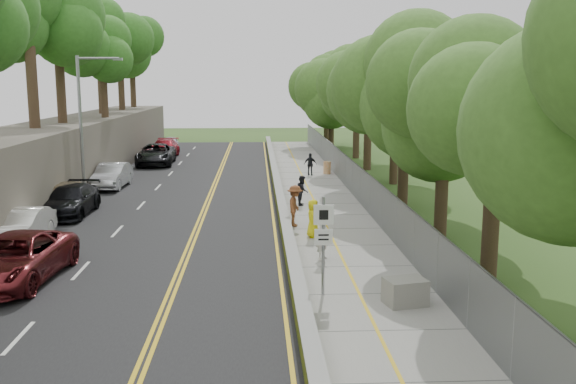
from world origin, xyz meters
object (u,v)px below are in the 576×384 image
at_px(signpost, 323,235).
at_px(car_1, 22,227).
at_px(streetlight, 85,117).
at_px(concrete_block, 405,292).
at_px(car_2, 15,259).
at_px(person_far, 310,164).
at_px(construction_barrel, 327,168).
at_px(painter_0, 313,218).

height_order(signpost, car_1, signpost).
relative_size(streetlight, concrete_block, 6.81).
relative_size(car_2, person_far, 3.62).
xyz_separation_m(construction_barrel, person_far, (-1.26, -0.65, 0.34)).
xyz_separation_m(streetlight, construction_barrel, (14.52, 9.27, -4.14)).
bearing_deg(signpost, painter_0, 87.40).
bearing_deg(car_1, painter_0, 3.01).
height_order(car_2, person_far, same).
bearing_deg(construction_barrel, painter_0, -98.07).
bearing_deg(signpost, concrete_block, -22.65).
xyz_separation_m(painter_0, person_far, (1.41, 18.16, -0.03)).
height_order(construction_barrel, painter_0, painter_0).
bearing_deg(car_1, concrete_block, -28.93).
bearing_deg(streetlight, person_far, 33.03).
bearing_deg(car_1, car_2, -72.10).
xyz_separation_m(construction_barrel, car_2, (-13.06, -24.47, 0.33)).
height_order(streetlight, car_1, streetlight).
bearing_deg(signpost, person_far, 86.10).
height_order(car_2, painter_0, painter_0).
bearing_deg(concrete_block, painter_0, 103.43).
bearing_deg(construction_barrel, car_2, -118.08).
height_order(signpost, person_far, signpost).
bearing_deg(car_2, construction_barrel, 66.55).
bearing_deg(car_2, painter_0, 33.23).
xyz_separation_m(concrete_block, painter_0, (-2.02, 8.46, 0.42)).
xyz_separation_m(signpost, person_far, (1.75, 25.64, -1.13)).
height_order(streetlight, painter_0, streetlight).
distance_m(concrete_block, car_2, 12.73).
relative_size(signpost, painter_0, 1.91).
distance_m(signpost, concrete_block, 2.97).
relative_size(construction_barrel, concrete_block, 0.76).
height_order(signpost, concrete_block, signpost).
height_order(streetlight, signpost, streetlight).
bearing_deg(painter_0, streetlight, 59.39).
relative_size(signpost, construction_barrel, 3.47).
distance_m(construction_barrel, car_2, 27.74).
relative_size(signpost, car_1, 0.72).
bearing_deg(car_2, car_1, 111.74).
distance_m(streetlight, person_far, 16.27).
height_order(construction_barrel, concrete_block, construction_barrel).
relative_size(concrete_block, painter_0, 0.72).
xyz_separation_m(signpost, painter_0, (0.34, 7.48, -1.10)).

